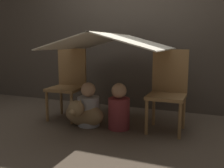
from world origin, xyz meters
The scene contains 8 objects.
ground_plane centered at (0.00, 0.00, 0.00)m, with size 8.80×8.80×0.00m, color brown.
wall_back centered at (0.00, 1.01, 1.25)m, with size 7.00×0.05×2.50m.
chair_left centered at (-0.66, 0.16, 0.49)m, with size 0.43×0.43×0.92m.
chair_right centered at (0.65, 0.16, 0.49)m, with size 0.41×0.41×0.92m.
sheet_canopy centered at (0.00, 0.08, 1.01)m, with size 1.31×1.25×0.19m.
person_front centered at (-0.25, -0.06, 0.23)m, with size 0.26×0.26×0.53m.
person_second centered at (0.13, -0.03, 0.23)m, with size 0.25×0.25×0.54m.
dog centered at (-0.29, -0.14, 0.17)m, with size 0.50×0.43×0.38m.
Camera 1 is at (1.10, -2.67, 0.99)m, focal length 40.00 mm.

